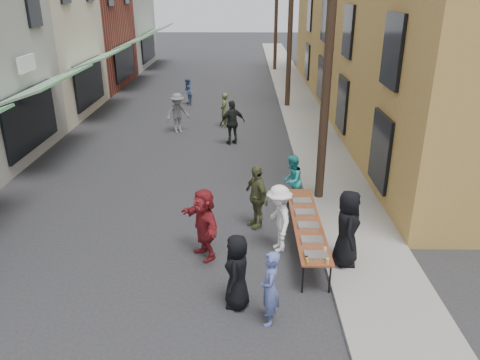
{
  "coord_description": "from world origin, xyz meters",
  "views": [
    {
      "loc": [
        2.0,
        -10.26,
        6.13
      ],
      "look_at": [
        1.87,
        1.38,
        1.3
      ],
      "focal_mm": 35.0,
      "sensor_mm": 36.0,
      "label": 1
    }
  ],
  "objects_px": {
    "catering_tray_sausage": "(316,256)",
    "serving_table": "(307,223)",
    "guest_front_a": "(237,271)",
    "guest_front_c": "(292,180)",
    "server": "(347,228)",
    "utility_pole_near": "(329,50)",
    "utility_pole_mid": "(290,21)",
    "utility_pole_far": "(276,10)"
  },
  "relations": [
    {
      "from": "guest_front_a",
      "to": "server",
      "type": "distance_m",
      "value": 2.9
    },
    {
      "from": "utility_pole_near",
      "to": "utility_pole_mid",
      "type": "distance_m",
      "value": 12.0
    },
    {
      "from": "serving_table",
      "to": "guest_front_a",
      "type": "bearing_deg",
      "value": -126.17
    },
    {
      "from": "utility_pole_near",
      "to": "server",
      "type": "xyz_separation_m",
      "value": [
        0.05,
        -3.79,
        -3.48
      ]
    },
    {
      "from": "utility_pole_far",
      "to": "catering_tray_sausage",
      "type": "distance_m",
      "value": 28.86
    },
    {
      "from": "guest_front_a",
      "to": "utility_pole_near",
      "type": "bearing_deg",
      "value": 164.59
    },
    {
      "from": "utility_pole_near",
      "to": "serving_table",
      "type": "height_order",
      "value": "utility_pole_near"
    },
    {
      "from": "utility_pole_mid",
      "to": "guest_front_c",
      "type": "height_order",
      "value": "utility_pole_mid"
    },
    {
      "from": "serving_table",
      "to": "server",
      "type": "bearing_deg",
      "value": -45.89
    },
    {
      "from": "catering_tray_sausage",
      "to": "serving_table",
      "type": "bearing_deg",
      "value": 90.0
    },
    {
      "from": "server",
      "to": "catering_tray_sausage",
      "type": "bearing_deg",
      "value": 141.18
    },
    {
      "from": "catering_tray_sausage",
      "to": "guest_front_c",
      "type": "bearing_deg",
      "value": 91.91
    },
    {
      "from": "utility_pole_mid",
      "to": "catering_tray_sausage",
      "type": "distance_m",
      "value": 17.03
    },
    {
      "from": "utility_pole_mid",
      "to": "guest_front_c",
      "type": "bearing_deg",
      "value": -94.15
    },
    {
      "from": "utility_pole_far",
      "to": "server",
      "type": "bearing_deg",
      "value": -89.9
    },
    {
      "from": "utility_pole_mid",
      "to": "serving_table",
      "type": "xyz_separation_m",
      "value": [
        -0.76,
        -14.96,
        -3.79
      ]
    },
    {
      "from": "utility_pole_near",
      "to": "guest_front_a",
      "type": "bearing_deg",
      "value": -114.92
    },
    {
      "from": "guest_front_a",
      "to": "guest_front_c",
      "type": "distance_m",
      "value": 5.1
    },
    {
      "from": "server",
      "to": "utility_pole_far",
      "type": "bearing_deg",
      "value": 6.09
    },
    {
      "from": "utility_pole_mid",
      "to": "server",
      "type": "xyz_separation_m",
      "value": [
        0.05,
        -15.79,
        -3.48
      ]
    },
    {
      "from": "utility_pole_mid",
      "to": "catering_tray_sausage",
      "type": "xyz_separation_m",
      "value": [
        -0.76,
        -16.61,
        -3.71
      ]
    },
    {
      "from": "utility_pole_near",
      "to": "server",
      "type": "relative_size",
      "value": 4.89
    },
    {
      "from": "utility_pole_far",
      "to": "server",
      "type": "distance_m",
      "value": 28.01
    },
    {
      "from": "utility_pole_mid",
      "to": "utility_pole_far",
      "type": "height_order",
      "value": "same"
    },
    {
      "from": "catering_tray_sausage",
      "to": "server",
      "type": "distance_m",
      "value": 1.17
    },
    {
      "from": "utility_pole_mid",
      "to": "guest_front_a",
      "type": "xyz_separation_m",
      "value": [
        -2.44,
        -17.26,
        -3.69
      ]
    },
    {
      "from": "utility_pole_far",
      "to": "guest_front_c",
      "type": "height_order",
      "value": "utility_pole_far"
    },
    {
      "from": "utility_pole_mid",
      "to": "guest_front_a",
      "type": "distance_m",
      "value": 17.82
    },
    {
      "from": "guest_front_a",
      "to": "guest_front_c",
      "type": "height_order",
      "value": "guest_front_a"
    },
    {
      "from": "utility_pole_near",
      "to": "utility_pole_mid",
      "type": "xyz_separation_m",
      "value": [
        0.0,
        12.0,
        0.0
      ]
    },
    {
      "from": "catering_tray_sausage",
      "to": "utility_pole_near",
      "type": "bearing_deg",
      "value": 80.64
    },
    {
      "from": "utility_pole_far",
      "to": "catering_tray_sausage",
      "type": "relative_size",
      "value": 18.0
    },
    {
      "from": "guest_front_c",
      "to": "server",
      "type": "distance_m",
      "value": 3.53
    },
    {
      "from": "utility_pole_near",
      "to": "server",
      "type": "bearing_deg",
      "value": -89.24
    },
    {
      "from": "utility_pole_far",
      "to": "guest_front_c",
      "type": "distance_m",
      "value": 24.7
    },
    {
      "from": "utility_pole_far",
      "to": "serving_table",
      "type": "bearing_deg",
      "value": -91.61
    },
    {
      "from": "guest_front_c",
      "to": "utility_pole_near",
      "type": "bearing_deg",
      "value": 137.9
    },
    {
      "from": "guest_front_c",
      "to": "server",
      "type": "xyz_separation_m",
      "value": [
        0.95,
        -3.39,
        0.23
      ]
    },
    {
      "from": "utility_pole_near",
      "to": "catering_tray_sausage",
      "type": "bearing_deg",
      "value": -99.36
    },
    {
      "from": "utility_pole_far",
      "to": "guest_front_c",
      "type": "relative_size",
      "value": 5.73
    },
    {
      "from": "guest_front_a",
      "to": "server",
      "type": "bearing_deg",
      "value": 130.02
    },
    {
      "from": "utility_pole_mid",
      "to": "guest_front_c",
      "type": "relative_size",
      "value": 5.73
    }
  ]
}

